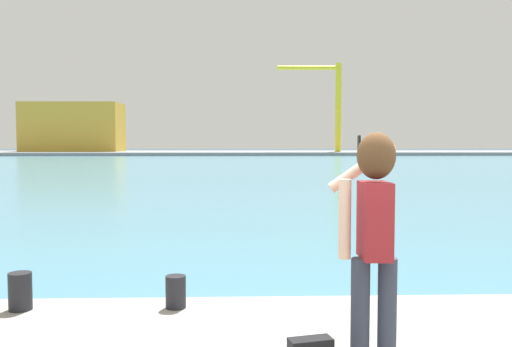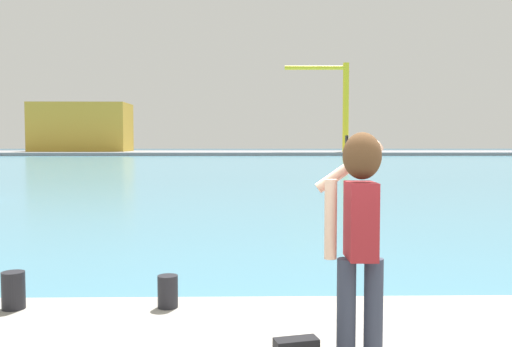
% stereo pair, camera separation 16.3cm
% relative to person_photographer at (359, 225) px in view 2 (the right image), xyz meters
% --- Properties ---
extents(ground_plane, '(220.00, 220.00, 0.00)m').
position_rel_person_photographer_xyz_m(ground_plane, '(0.28, 49.92, -1.72)').
color(ground_plane, '#334751').
extents(harbor_water, '(140.00, 100.00, 0.02)m').
position_rel_person_photographer_xyz_m(harbor_water, '(0.28, 51.92, -1.71)').
color(harbor_water, teal).
rests_on(harbor_water, ground_plane).
extents(far_shore_dock, '(140.00, 20.00, 0.51)m').
position_rel_person_photographer_xyz_m(far_shore_dock, '(0.28, 91.92, -1.47)').
color(far_shore_dock, gray).
rests_on(far_shore_dock, ground_plane).
extents(person_photographer, '(0.52, 0.55, 1.74)m').
position_rel_person_photographer_xyz_m(person_photographer, '(0.00, 0.00, 0.00)').
color(person_photographer, '#2D3342').
rests_on(person_photographer, quay_promenade).
extents(harbor_bollard, '(0.20, 0.20, 0.33)m').
position_rel_person_photographer_xyz_m(harbor_bollard, '(-1.61, 1.54, -0.90)').
color(harbor_bollard, black).
rests_on(harbor_bollard, quay_promenade).
extents(harbor_bollard_2, '(0.23, 0.23, 0.37)m').
position_rel_person_photographer_xyz_m(harbor_bollard_2, '(-3.15, 1.53, -0.88)').
color(harbor_bollard_2, black).
rests_on(harbor_bollard_2, quay_promenade).
extents(warehouse_left, '(16.16, 8.70, 8.28)m').
position_rel_person_photographer_xyz_m(warehouse_left, '(-29.18, 93.52, 2.93)').
color(warehouse_left, gold).
rests_on(warehouse_left, far_shore_dock).
extents(port_crane, '(10.63, 1.06, 14.63)m').
position_rel_person_photographer_xyz_m(port_crane, '(14.49, 88.51, 7.75)').
color(port_crane, yellow).
rests_on(port_crane, far_shore_dock).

